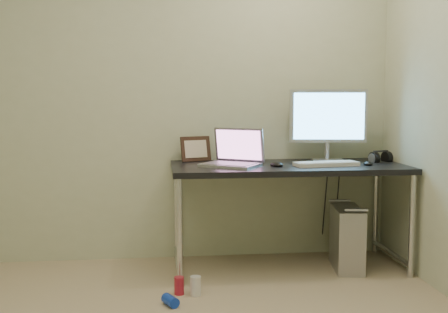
# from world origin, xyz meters

# --- Properties ---
(wall_back) EXTENTS (3.50, 0.02, 2.50)m
(wall_back) POSITION_xyz_m (0.00, 1.75, 1.25)
(wall_back) COLOR beige
(wall_back) RESTS_ON ground
(desk) EXTENTS (1.65, 0.72, 0.75)m
(desk) POSITION_xyz_m (0.90, 1.39, 0.67)
(desk) COLOR black
(desk) RESTS_ON ground
(tower_computer) EXTENTS (0.24, 0.45, 0.47)m
(tower_computer) POSITION_xyz_m (1.32, 1.32, 0.22)
(tower_computer) COLOR #A9A8AD
(tower_computer) RESTS_ON ground
(cable_a) EXTENTS (0.01, 0.16, 0.69)m
(cable_a) POSITION_xyz_m (1.27, 1.70, 0.40)
(cable_a) COLOR black
(cable_a) RESTS_ON ground
(cable_b) EXTENTS (0.02, 0.11, 0.71)m
(cable_b) POSITION_xyz_m (1.36, 1.68, 0.38)
(cable_b) COLOR black
(cable_b) RESTS_ON ground
(can_red) EXTENTS (0.08, 0.08, 0.11)m
(can_red) POSITION_xyz_m (0.11, 0.91, 0.06)
(can_red) COLOR #AF1F34
(can_red) RESTS_ON ground
(can_white) EXTENTS (0.08, 0.08, 0.12)m
(can_white) POSITION_xyz_m (0.21, 0.88, 0.06)
(can_white) COLOR silver
(can_white) RESTS_ON ground
(can_blue) EXTENTS (0.11, 0.13, 0.06)m
(can_blue) POSITION_xyz_m (0.05, 0.72, 0.03)
(can_blue) COLOR #1339C7
(can_blue) RESTS_ON ground
(laptop) EXTENTS (0.48, 0.46, 0.26)m
(laptop) POSITION_xyz_m (0.51, 1.37, 0.81)
(laptop) COLOR silver
(laptop) RESTS_ON desk
(monitor) EXTENTS (0.57, 0.20, 0.53)m
(monitor) POSITION_xyz_m (1.24, 1.55, 1.06)
(monitor) COLOR silver
(monitor) RESTS_ON desk
(keyboard) EXTENTS (0.46, 0.21, 0.03)m
(keyboard) POSITION_xyz_m (1.15, 1.29, 0.76)
(keyboard) COLOR silver
(keyboard) RESTS_ON desk
(mouse_right) EXTENTS (0.09, 0.12, 0.04)m
(mouse_right) POSITION_xyz_m (1.46, 1.29, 0.77)
(mouse_right) COLOR black
(mouse_right) RESTS_ON desk
(mouse_left) EXTENTS (0.11, 0.14, 0.04)m
(mouse_left) POSITION_xyz_m (0.80, 1.30, 0.77)
(mouse_left) COLOR black
(mouse_left) RESTS_ON desk
(headphones) EXTENTS (0.18, 0.10, 0.11)m
(headphones) POSITION_xyz_m (1.62, 1.48, 0.78)
(headphones) COLOR black
(headphones) RESTS_ON desk
(picture_frame) EXTENTS (0.24, 0.14, 0.19)m
(picture_frame) POSITION_xyz_m (0.27, 1.68, 0.84)
(picture_frame) COLOR black
(picture_frame) RESTS_ON desk
(webcam) EXTENTS (0.05, 0.04, 0.13)m
(webcam) POSITION_xyz_m (0.56, 1.65, 0.85)
(webcam) COLOR silver
(webcam) RESTS_ON desk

